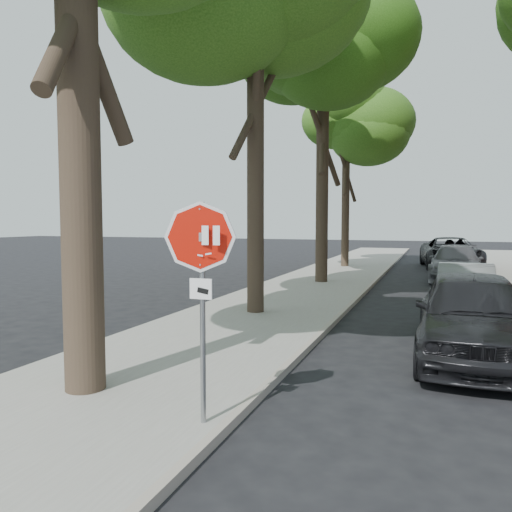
{
  "coord_description": "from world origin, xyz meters",
  "views": [
    {
      "loc": [
        1.85,
        -5.19,
        2.51
      ],
      "look_at": [
        -0.35,
        0.85,
        2.05
      ],
      "focal_mm": 35.0,
      "sensor_mm": 36.0,
      "label": 1
    }
  ],
  "objects": [
    {
      "name": "curb_left",
      "position": [
        -0.45,
        12.0,
        0.07
      ],
      "size": [
        0.12,
        55.0,
        0.13
      ],
      "primitive_type": "cube",
      "color": "#9E9384",
      "rests_on": "ground"
    },
    {
      "name": "car_c",
      "position": [
        2.6,
        17.04,
        0.73
      ],
      "size": [
        2.2,
        5.11,
        1.47
      ],
      "primitive_type": "imported",
      "rotation": [
        0.0,
        0.0,
        -0.03
      ],
      "color": "#545359",
      "rests_on": "ground"
    },
    {
      "name": "tree_far",
      "position": [
        -2.72,
        21.11,
        7.21
      ],
      "size": [
        5.29,
        4.91,
        9.33
      ],
      "color": "black",
      "rests_on": "sidewalk_left"
    },
    {
      "name": "stop_sign",
      "position": [
        -0.7,
        -0.03,
        1.95
      ],
      "size": [
        0.76,
        0.34,
        2.61
      ],
      "color": "gray",
      "rests_on": "sidewalk_left"
    },
    {
      "name": "tree_mid_a",
      "position": [
        -2.62,
        7.12,
        7.6
      ],
      "size": [
        5.59,
        5.19,
        9.84
      ],
      "color": "black",
      "rests_on": "sidewalk_left"
    },
    {
      "name": "sidewalk_left",
      "position": [
        -2.5,
        12.0,
        0.06
      ],
      "size": [
        4.0,
        55.0,
        0.12
      ],
      "primitive_type": "cube",
      "color": "gray",
      "rests_on": "ground"
    },
    {
      "name": "car_a",
      "position": [
        2.48,
        4.48,
        0.81
      ],
      "size": [
        1.92,
        4.76,
        1.62
      ],
      "primitive_type": "imported",
      "rotation": [
        0.0,
        0.0,
        -0.0
      ],
      "color": "black",
      "rests_on": "ground"
    },
    {
      "name": "tree_mid_b",
      "position": [
        -2.42,
        14.12,
        8.0
      ],
      "size": [
        5.88,
        5.46,
        10.36
      ],
      "color": "black",
      "rests_on": "sidewalk_left"
    },
    {
      "name": "curb_right",
      "position": [
        3.95,
        12.0,
        0.07
      ],
      "size": [
        0.12,
        55.0,
        0.13
      ],
      "primitive_type": "cube",
      "color": "#9E9384",
      "rests_on": "ground"
    },
    {
      "name": "car_b",
      "position": [
        2.6,
        9.19,
        0.67
      ],
      "size": [
        1.55,
        4.11,
        1.34
      ],
      "primitive_type": "imported",
      "rotation": [
        0.0,
        0.0,
        -0.03
      ],
      "color": "gray",
      "rests_on": "ground"
    },
    {
      "name": "ground",
      "position": [
        0.0,
        0.0,
        0.0
      ],
      "size": [
        120.0,
        120.0,
        0.0
      ],
      "primitive_type": "plane",
      "color": "black",
      "rests_on": "ground"
    },
    {
      "name": "car_d",
      "position": [
        2.53,
        22.82,
        0.82
      ],
      "size": [
        3.35,
        6.15,
        1.64
      ],
      "primitive_type": "imported",
      "rotation": [
        0.0,
        0.0,
        0.11
      ],
      "color": "black",
      "rests_on": "ground"
    }
  ]
}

